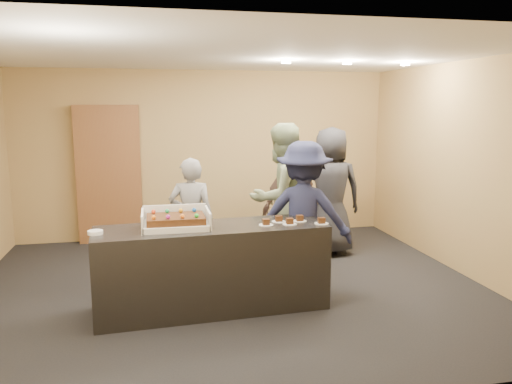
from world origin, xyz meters
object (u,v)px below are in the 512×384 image
(storage_cabinet, at_px, (109,175))
(person_sage_man, at_px, (281,198))
(plate_stack, at_px, (95,232))
(cake_box, at_px, (176,223))
(person_navy_man, at_px, (304,215))
(person_brown_extra, at_px, (291,206))
(person_server_grey, at_px, (191,219))
(serving_counter, at_px, (212,268))
(sheet_cake, at_px, (176,219))
(person_dark_suit, at_px, (330,191))

(storage_cabinet, distance_m, person_sage_man, 2.97)
(storage_cabinet, bearing_deg, plate_stack, -88.05)
(cake_box, xyz_separation_m, person_sage_man, (1.39, 1.07, 0.02))
(person_navy_man, bearing_deg, cake_box, 38.84)
(person_navy_man, bearing_deg, plate_stack, 36.45)
(person_navy_man, height_order, person_brown_extra, person_navy_man)
(storage_cabinet, xyz_separation_m, person_navy_man, (2.39, -2.55, -0.21))
(person_server_grey, distance_m, person_navy_man, 1.40)
(serving_counter, distance_m, storage_cabinet, 3.31)
(cake_box, xyz_separation_m, person_brown_extra, (1.56, 1.18, -0.12))
(storage_cabinet, xyz_separation_m, plate_stack, (0.11, -3.09, -0.16))
(sheet_cake, relative_size, person_brown_extra, 0.35)
(storage_cabinet, bearing_deg, person_dark_suit, -22.58)
(cake_box, relative_size, person_dark_suit, 0.37)
(plate_stack, bearing_deg, serving_counter, 4.67)
(cake_box, bearing_deg, person_navy_man, 15.77)
(person_sage_man, xyz_separation_m, person_navy_man, (0.11, -0.65, -0.09))
(plate_stack, relative_size, person_sage_man, 0.08)
(storage_cabinet, bearing_deg, person_sage_man, -39.81)
(sheet_cake, distance_m, person_dark_suit, 2.83)
(plate_stack, bearing_deg, person_brown_extra, 28.93)
(sheet_cake, xyz_separation_m, person_server_grey, (0.23, 1.03, -0.24))
(plate_stack, height_order, person_server_grey, person_server_grey)
(person_server_grey, distance_m, person_dark_suit, 2.15)
(person_sage_man, bearing_deg, storage_cabinet, -65.76)
(sheet_cake, bearing_deg, person_navy_man, 16.66)
(person_sage_man, relative_size, person_brown_extra, 1.17)
(serving_counter, xyz_separation_m, storage_cabinet, (-1.25, 3.00, 0.63))
(plate_stack, bearing_deg, cake_box, 8.64)
(person_server_grey, bearing_deg, serving_counter, 105.75)
(person_server_grey, distance_m, person_sage_man, 1.18)
(sheet_cake, relative_size, person_server_grey, 0.38)
(plate_stack, bearing_deg, sheet_cake, 6.84)
(plate_stack, xyz_separation_m, person_dark_suit, (3.06, 1.77, 0.01))
(person_server_grey, relative_size, person_dark_suit, 0.82)
(serving_counter, relative_size, person_sage_man, 1.25)
(person_dark_suit, bearing_deg, person_brown_extra, 39.25)
(person_sage_man, bearing_deg, cake_box, 11.57)
(sheet_cake, distance_m, person_navy_man, 1.58)
(person_brown_extra, bearing_deg, person_server_grey, -21.19)
(person_navy_man, height_order, person_dark_suit, person_dark_suit)
(serving_counter, relative_size, cake_box, 3.52)
(person_navy_man, bearing_deg, serving_counter, 44.65)
(storage_cabinet, bearing_deg, cake_box, -73.37)
(person_server_grey, bearing_deg, person_sage_man, -168.31)
(sheet_cake, height_order, person_dark_suit, person_dark_suit)
(serving_counter, bearing_deg, person_brown_extra, 41.82)
(serving_counter, xyz_separation_m, person_server_grey, (-0.13, 1.03, 0.31))
(sheet_cake, bearing_deg, person_brown_extra, 37.57)
(plate_stack, relative_size, person_server_grey, 0.10)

